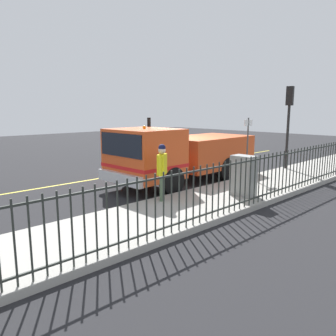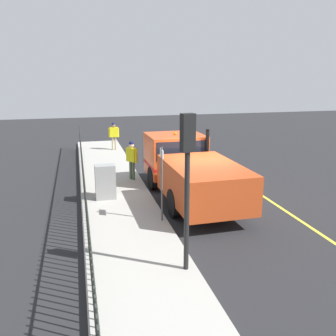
# 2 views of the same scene
# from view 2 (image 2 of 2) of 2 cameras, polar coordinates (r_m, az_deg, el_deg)

# --- Properties ---
(ground_plane) EXTENTS (56.44, 56.44, 0.00)m
(ground_plane) POSITION_cam_2_polar(r_m,az_deg,el_deg) (14.27, 5.44, -5.02)
(ground_plane) COLOR #232326
(ground_plane) RESTS_ON ground
(sidewalk_slab) EXTENTS (2.66, 25.66, 0.15)m
(sidewalk_slab) POSITION_cam_2_polar(r_m,az_deg,el_deg) (13.58, -7.48, -5.77)
(sidewalk_slab) COLOR #A3A099
(sidewalk_slab) RESTS_ON ground
(lane_marking) EXTENTS (0.12, 23.09, 0.01)m
(lane_marking) POSITION_cam_2_polar(r_m,az_deg,el_deg) (15.23, 14.28, -4.13)
(lane_marking) COLOR yellow
(lane_marking) RESTS_ON ground
(work_truck) EXTENTS (2.50, 6.65, 2.56)m
(work_truck) POSITION_cam_2_polar(r_m,az_deg,el_deg) (14.30, 2.98, 0.26)
(work_truck) COLOR #D84C1E
(work_truck) RESTS_ON ground
(worker_standing) EXTENTS (0.46, 0.53, 1.72)m
(worker_standing) POSITION_cam_2_polar(r_m,az_deg,el_deg) (16.25, -5.59, 1.82)
(worker_standing) COLOR yellow
(worker_standing) RESTS_ON sidewalk_slab
(pedestrian_distant) EXTENTS (0.62, 0.25, 1.67)m
(pedestrian_distant) POSITION_cam_2_polar(r_m,az_deg,el_deg) (22.74, -8.31, 5.32)
(pedestrian_distant) COLOR yellow
(pedestrian_distant) RESTS_ON sidewalk_slab
(iron_fence) EXTENTS (0.04, 21.84, 1.42)m
(iron_fence) POSITION_cam_2_polar(r_m,az_deg,el_deg) (13.27, -12.72, -2.88)
(iron_fence) COLOR #2D332D
(iron_fence) RESTS_ON sidewalk_slab
(traffic_light_near) EXTENTS (0.33, 0.26, 3.74)m
(traffic_light_near) POSITION_cam_2_polar(r_m,az_deg,el_deg) (8.33, 2.99, 0.99)
(traffic_light_near) COLOR black
(traffic_light_near) RESTS_ON sidewalk_slab
(utility_cabinet) EXTENTS (0.74, 0.48, 1.29)m
(utility_cabinet) POSITION_cam_2_polar(r_m,az_deg,el_deg) (14.01, -9.58, -2.11)
(utility_cabinet) COLOR gray
(utility_cabinet) RESTS_ON sidewalk_slab
(traffic_cone) EXTENTS (0.41, 0.41, 0.59)m
(traffic_cone) POSITION_cam_2_polar(r_m,az_deg,el_deg) (16.56, 8.29, -1.27)
(traffic_cone) COLOR orange
(traffic_cone) RESTS_ON ground
(street_sign) EXTENTS (0.06, 0.50, 2.39)m
(street_sign) POSITION_cam_2_polar(r_m,az_deg,el_deg) (11.53, -0.95, -1.15)
(street_sign) COLOR #4C4C4C
(street_sign) RESTS_ON sidewalk_slab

